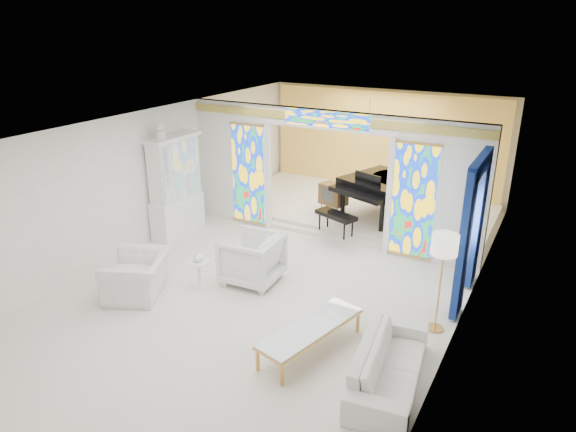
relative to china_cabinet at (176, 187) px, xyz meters
The scene contains 23 objects.
floor 3.47m from the china_cabinet, 10.50° to the right, with size 12.00×12.00×0.00m, color white.
ceiling 3.75m from the china_cabinet, 10.50° to the right, with size 7.00×12.00×0.02m, color white.
wall_back 6.30m from the china_cabinet, 59.24° to the left, with size 7.00×0.02×3.00m, color white.
wall_left 0.74m from the china_cabinet, 115.42° to the right, with size 0.02×12.00×3.00m, color white.
wall_right 6.75m from the china_cabinet, ahead, with size 0.02×12.00×3.00m, color white.
partition_wall 3.54m from the china_cabinet, 23.50° to the left, with size 7.00×0.22×3.00m.
stained_glass_left 1.76m from the china_cabinet, 47.47° to the left, with size 0.90×0.04×2.40m, color gold.
stained_glass_right 5.41m from the china_cabinet, 13.85° to the left, with size 0.90×0.04×2.40m, color gold.
stained_glass_transom 3.84m from the china_cabinet, 21.91° to the left, with size 2.00×0.04×0.34m, color gold.
alcove_platform 4.88m from the china_cabinet, 47.45° to the left, with size 6.80×3.80×0.18m, color white.
gold_curtain_back 6.19m from the china_cabinet, 58.67° to the left, with size 6.70×0.10×2.90m, color #F3BF54.
chandelier 5.02m from the china_cabinet, 44.89° to the left, with size 0.48×0.48×0.30m, color #BD8B42.
blue_drapes 6.63m from the china_cabinet, ahead, with size 0.14×1.85×2.65m.
china_cabinet is the anchor object (origin of this frame).
armchair_left 3.06m from the china_cabinet, 64.31° to the right, with size 1.19×1.04×0.77m, color white.
armchair_right 3.16m from the china_cabinet, 22.65° to the right, with size 1.03×1.06×0.96m, color white.
sofa 6.84m from the china_cabinet, 24.68° to the right, with size 2.14×0.84×0.62m, color white.
side_table 2.89m from the china_cabinet, 41.88° to the right, with size 0.45×0.45×0.53m.
vase 2.83m from the china_cabinet, 41.88° to the right, with size 0.19×0.19×0.20m, color silver.
coffee_table 5.60m from the china_cabinet, 28.75° to the right, with size 1.05×2.02×0.43m.
floor_lamp 6.52m from the china_cabinet, 10.07° to the right, with size 0.48×0.48×1.71m.
grand_piano 5.20m from the china_cabinet, 35.80° to the left, with size 2.58×3.21×1.23m.
tv_console 3.92m from the china_cabinet, 42.66° to the left, with size 0.76×0.62×0.76m.
Camera 1 is at (4.57, -8.12, 4.83)m, focal length 32.00 mm.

